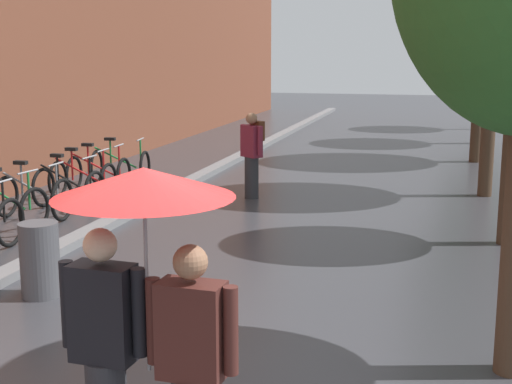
{
  "coord_description": "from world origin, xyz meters",
  "views": [
    {
      "loc": [
        1.91,
        -4.37,
        2.77
      ],
      "look_at": [
        0.07,
        2.55,
        1.35
      ],
      "focal_mm": 51.52,
      "sensor_mm": 36.0,
      "label": 1
    }
  ],
  "objects_px": {
    "parked_bicycle_3": "(7,206)",
    "parked_bicycle_8": "(121,166)",
    "parked_bicycle_6": "(83,179)",
    "couple_under_umbrella": "(146,283)",
    "parked_bicycle_4": "(34,197)",
    "litter_bin": "(40,260)",
    "parked_bicycle_7": "(99,173)",
    "parked_bicycle_5": "(69,188)",
    "street_tree_5": "(482,28)",
    "pedestrian_walking_midground": "(252,153)",
    "street_tree_4": "(487,6)"
  },
  "relations": [
    {
      "from": "litter_bin",
      "to": "pedestrian_walking_midground",
      "type": "relative_size",
      "value": 0.53
    },
    {
      "from": "parked_bicycle_8",
      "to": "litter_bin",
      "type": "height_order",
      "value": "parked_bicycle_8"
    },
    {
      "from": "parked_bicycle_6",
      "to": "litter_bin",
      "type": "height_order",
      "value": "parked_bicycle_6"
    },
    {
      "from": "parked_bicycle_3",
      "to": "parked_bicycle_8",
      "type": "height_order",
      "value": "same"
    },
    {
      "from": "street_tree_5",
      "to": "parked_bicycle_4",
      "type": "height_order",
      "value": "street_tree_5"
    },
    {
      "from": "pedestrian_walking_midground",
      "to": "parked_bicycle_5",
      "type": "bearing_deg",
      "value": -148.54
    },
    {
      "from": "parked_bicycle_3",
      "to": "litter_bin",
      "type": "distance_m",
      "value": 3.39
    },
    {
      "from": "street_tree_5",
      "to": "pedestrian_walking_midground",
      "type": "distance_m",
      "value": 14.14
    },
    {
      "from": "parked_bicycle_3",
      "to": "street_tree_5",
      "type": "bearing_deg",
      "value": 65.88
    },
    {
      "from": "parked_bicycle_4",
      "to": "parked_bicycle_6",
      "type": "xyz_separation_m",
      "value": [
        0.0,
        1.66,
        0.0
      ]
    },
    {
      "from": "parked_bicycle_3",
      "to": "parked_bicycle_7",
      "type": "relative_size",
      "value": 1.03
    },
    {
      "from": "street_tree_5",
      "to": "litter_bin",
      "type": "bearing_deg",
      "value": -105.32
    },
    {
      "from": "parked_bicycle_3",
      "to": "couple_under_umbrella",
      "type": "xyz_separation_m",
      "value": [
        4.79,
        -5.73,
        0.99
      ]
    },
    {
      "from": "parked_bicycle_6",
      "to": "pedestrian_walking_midground",
      "type": "height_order",
      "value": "pedestrian_walking_midground"
    },
    {
      "from": "parked_bicycle_3",
      "to": "parked_bicycle_5",
      "type": "bearing_deg",
      "value": 83.32
    },
    {
      "from": "parked_bicycle_5",
      "to": "pedestrian_walking_midground",
      "type": "xyz_separation_m",
      "value": [
        2.82,
        1.73,
        0.48
      ]
    },
    {
      "from": "litter_bin",
      "to": "pedestrian_walking_midground",
      "type": "distance_m",
      "value": 6.0
    },
    {
      "from": "parked_bicycle_6",
      "to": "parked_bicycle_8",
      "type": "distance_m",
      "value": 1.59
    },
    {
      "from": "parked_bicycle_7",
      "to": "pedestrian_walking_midground",
      "type": "distance_m",
      "value": 3.04
    },
    {
      "from": "couple_under_umbrella",
      "to": "parked_bicycle_6",
      "type": "bearing_deg",
      "value": 120.48
    },
    {
      "from": "street_tree_5",
      "to": "parked_bicycle_4",
      "type": "bearing_deg",
      "value": -115.0
    },
    {
      "from": "street_tree_5",
      "to": "parked_bicycle_4",
      "type": "distance_m",
      "value": 17.67
    },
    {
      "from": "street_tree_5",
      "to": "pedestrian_walking_midground",
      "type": "bearing_deg",
      "value": -108.34
    },
    {
      "from": "street_tree_4",
      "to": "parked_bicycle_3",
      "type": "distance_m",
      "value": 15.01
    },
    {
      "from": "parked_bicycle_8",
      "to": "couple_under_umbrella",
      "type": "relative_size",
      "value": 0.56
    },
    {
      "from": "parked_bicycle_7",
      "to": "parked_bicycle_8",
      "type": "xyz_separation_m",
      "value": [
        0.02,
        0.94,
        0.0
      ]
    },
    {
      "from": "parked_bicycle_7",
      "to": "parked_bicycle_8",
      "type": "height_order",
      "value": "same"
    },
    {
      "from": "parked_bicycle_4",
      "to": "litter_bin",
      "type": "bearing_deg",
      "value": -57.54
    },
    {
      "from": "parked_bicycle_3",
      "to": "parked_bicycle_8",
      "type": "relative_size",
      "value": 1.0
    },
    {
      "from": "parked_bicycle_8",
      "to": "parked_bicycle_5",
      "type": "bearing_deg",
      "value": -86.39
    },
    {
      "from": "parked_bicycle_4",
      "to": "parked_bicycle_7",
      "type": "distance_m",
      "value": 2.31
    },
    {
      "from": "parked_bicycle_3",
      "to": "couple_under_umbrella",
      "type": "relative_size",
      "value": 0.56
    },
    {
      "from": "street_tree_5",
      "to": "parked_bicycle_6",
      "type": "relative_size",
      "value": 4.38
    },
    {
      "from": "street_tree_5",
      "to": "parked_bicycle_3",
      "type": "relative_size",
      "value": 4.13
    },
    {
      "from": "parked_bicycle_3",
      "to": "parked_bicycle_8",
      "type": "xyz_separation_m",
      "value": [
        0.03,
        3.96,
        0.0
      ]
    },
    {
      "from": "street_tree_4",
      "to": "parked_bicycle_8",
      "type": "height_order",
      "value": "street_tree_4"
    },
    {
      "from": "parked_bicycle_5",
      "to": "parked_bicycle_8",
      "type": "relative_size",
      "value": 0.96
    },
    {
      "from": "parked_bicycle_7",
      "to": "parked_bicycle_5",
      "type": "bearing_deg",
      "value": -83.38
    },
    {
      "from": "parked_bicycle_4",
      "to": "parked_bicycle_7",
      "type": "relative_size",
      "value": 0.97
    },
    {
      "from": "parked_bicycle_6",
      "to": "parked_bicycle_5",
      "type": "bearing_deg",
      "value": -78.83
    },
    {
      "from": "litter_bin",
      "to": "pedestrian_walking_midground",
      "type": "height_order",
      "value": "pedestrian_walking_midground"
    },
    {
      "from": "parked_bicycle_3",
      "to": "parked_bicycle_4",
      "type": "bearing_deg",
      "value": 88.13
    },
    {
      "from": "pedestrian_walking_midground",
      "to": "parked_bicycle_3",
      "type": "bearing_deg",
      "value": -132.4
    },
    {
      "from": "street_tree_4",
      "to": "couple_under_umbrella",
      "type": "relative_size",
      "value": 2.59
    },
    {
      "from": "couple_under_umbrella",
      "to": "pedestrian_walking_midground",
      "type": "relative_size",
      "value": 1.3
    },
    {
      "from": "street_tree_4",
      "to": "couple_under_umbrella",
      "type": "height_order",
      "value": "street_tree_4"
    },
    {
      "from": "parked_bicycle_4",
      "to": "parked_bicycle_5",
      "type": "xyz_separation_m",
      "value": [
        0.16,
        0.85,
        0.0
      ]
    },
    {
      "from": "parked_bicycle_3",
      "to": "couple_under_umbrella",
      "type": "bearing_deg",
      "value": -50.09
    },
    {
      "from": "street_tree_4",
      "to": "parked_bicycle_6",
      "type": "distance_m",
      "value": 13.07
    },
    {
      "from": "street_tree_4",
      "to": "parked_bicycle_7",
      "type": "xyz_separation_m",
      "value": [
        -7.34,
        -9.58,
        -3.53
      ]
    }
  ]
}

